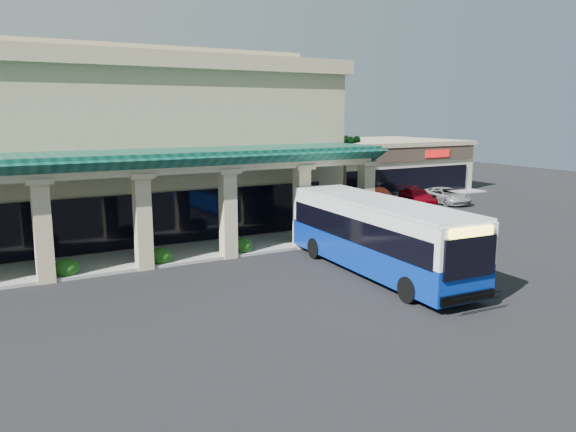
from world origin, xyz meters
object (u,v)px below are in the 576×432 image
car_red (417,197)px  car_gray (445,196)px  pedestrian (427,254)px  transit_bus (377,237)px  car_silver (337,201)px  car_white (376,198)px

car_red → car_gray: car_red is taller
pedestrian → car_red: bearing=-15.7°
pedestrian → car_red: 20.72m
transit_bus → pedestrian: bearing=-33.4°
car_silver → car_white: 3.83m
car_silver → car_white: size_ratio=1.00×
car_red → car_white: bearing=-179.7°
transit_bus → pedestrian: 2.50m
car_red → transit_bus: bearing=-118.8°
transit_bus → pedestrian: size_ratio=6.40×
pedestrian → car_white: (10.21, 16.76, -0.22)m
car_silver → car_red: 7.32m
transit_bus → car_gray: bearing=40.7°
pedestrian → car_gray: bearing=-21.7°
car_silver → car_white: car_silver is taller
car_silver → car_red: size_ratio=0.96×
transit_bus → car_red: bearing=46.1°
transit_bus → car_silver: bearing=65.3°
pedestrian → transit_bus: bearing=78.3°
car_white → car_red: 3.57m
transit_bus → car_white: size_ratio=2.71×
car_white → car_red: bearing=-15.9°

